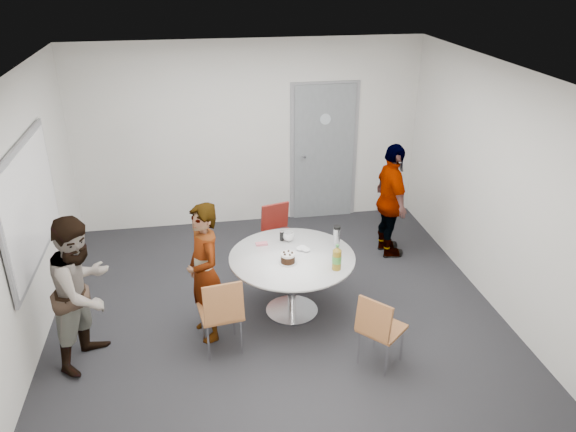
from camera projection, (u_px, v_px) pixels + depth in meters
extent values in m
plane|color=black|center=(277.00, 312.00, 6.43)|extent=(5.00, 5.00, 0.00)
plane|color=silver|center=(274.00, 74.00, 5.28)|extent=(5.00, 5.00, 0.00)
plane|color=silver|center=(250.00, 135.00, 8.09)|extent=(5.00, 0.00, 5.00)
plane|color=silver|center=(23.00, 222.00, 5.48)|extent=(0.00, 5.00, 5.00)
plane|color=silver|center=(497.00, 189.00, 6.24)|extent=(0.00, 5.00, 5.00)
plane|color=silver|center=(333.00, 359.00, 3.63)|extent=(5.00, 0.00, 5.00)
cube|color=slate|center=(324.00, 153.00, 8.37)|extent=(0.90, 0.05, 2.05)
cube|color=gray|center=(324.00, 152.00, 8.39)|extent=(1.02, 0.04, 2.12)
cylinder|color=#B2BFC6|center=(325.00, 119.00, 8.12)|extent=(0.16, 0.01, 0.16)
cylinder|color=silver|center=(304.00, 156.00, 8.27)|extent=(0.04, 0.14, 0.04)
cube|color=gray|center=(29.00, 204.00, 5.62)|extent=(0.03, 1.90, 1.25)
cube|color=white|center=(32.00, 204.00, 5.62)|extent=(0.01, 1.78, 1.13)
cylinder|color=silver|center=(292.00, 257.00, 6.15)|extent=(1.39, 1.39, 0.03)
cylinder|color=silver|center=(292.00, 285.00, 6.30)|extent=(0.09, 0.09, 0.67)
cylinder|color=silver|center=(292.00, 310.00, 6.44)|extent=(0.59, 0.59, 0.02)
cylinder|color=silver|center=(288.00, 262.00, 6.01)|extent=(0.20, 0.20, 0.01)
cylinder|color=black|center=(288.00, 259.00, 5.99)|extent=(0.15, 0.15, 0.08)
cylinder|color=white|center=(288.00, 255.00, 5.97)|extent=(0.16, 0.16, 0.02)
cylinder|color=olive|center=(337.00, 260.00, 5.84)|extent=(0.10, 0.10, 0.22)
cylinder|color=#49983D|center=(337.00, 259.00, 5.84)|extent=(0.10, 0.10, 0.08)
cone|color=olive|center=(337.00, 249.00, 5.79)|extent=(0.09, 0.09, 0.05)
cylinder|color=#419145|center=(337.00, 246.00, 5.77)|extent=(0.04, 0.04, 0.02)
imported|color=white|center=(288.00, 237.00, 6.46)|extent=(0.18, 0.18, 0.10)
cylinder|color=black|center=(282.00, 236.00, 6.45)|extent=(0.05, 0.05, 0.12)
cylinder|color=silver|center=(337.00, 237.00, 6.32)|extent=(0.08, 0.08, 0.21)
cylinder|color=black|center=(337.00, 227.00, 6.27)|extent=(0.08, 0.08, 0.03)
cube|color=#D26978|center=(262.00, 244.00, 6.38)|extent=(0.14, 0.07, 0.02)
ellipsoid|color=white|center=(303.00, 249.00, 6.25)|extent=(0.20, 0.20, 0.03)
cube|color=brown|center=(220.00, 312.00, 5.67)|extent=(0.47, 0.47, 0.03)
cube|color=brown|center=(223.00, 303.00, 5.41)|extent=(0.40, 0.14, 0.40)
cylinder|color=silver|center=(234.00, 317.00, 5.96)|extent=(0.02, 0.02, 0.44)
cylinder|color=silver|center=(202.00, 323.00, 5.86)|extent=(0.02, 0.02, 0.44)
cylinder|color=silver|center=(241.00, 336.00, 5.67)|extent=(0.02, 0.02, 0.44)
cylinder|color=silver|center=(208.00, 342.00, 5.57)|extent=(0.02, 0.02, 0.44)
cube|color=brown|center=(382.00, 328.00, 5.48)|extent=(0.54, 0.54, 0.03)
cube|color=brown|center=(374.00, 319.00, 5.26)|extent=(0.30, 0.33, 0.37)
cylinder|color=silver|center=(402.00, 343.00, 5.59)|extent=(0.02, 0.02, 0.41)
cylinder|color=silver|center=(375.00, 332.00, 5.76)|extent=(0.02, 0.02, 0.41)
cylinder|color=silver|center=(386.00, 359.00, 5.37)|extent=(0.02, 0.02, 0.41)
cylinder|color=silver|center=(359.00, 347.00, 5.54)|extent=(0.02, 0.02, 0.41)
cube|color=maroon|center=(281.00, 237.00, 7.21)|extent=(0.48, 0.48, 0.03)
cube|color=maroon|center=(275.00, 216.00, 7.27)|extent=(0.38, 0.18, 0.37)
cylinder|color=silver|center=(275.00, 259.00, 7.11)|extent=(0.02, 0.02, 0.42)
cylinder|color=silver|center=(297.00, 254.00, 7.23)|extent=(0.02, 0.02, 0.42)
cylinder|color=silver|center=(265.00, 249.00, 7.37)|extent=(0.02, 0.02, 0.42)
cylinder|color=silver|center=(287.00, 244.00, 7.49)|extent=(0.02, 0.02, 0.42)
imported|color=#A5C6EA|center=(205.00, 273.00, 5.74)|extent=(0.52, 0.64, 1.52)
imported|color=white|center=(83.00, 291.00, 5.39)|extent=(0.87, 0.95, 1.57)
imported|color=black|center=(391.00, 201.00, 7.36)|extent=(0.39, 0.91, 1.56)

